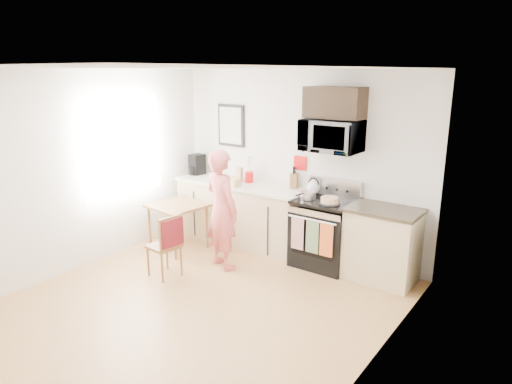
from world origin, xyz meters
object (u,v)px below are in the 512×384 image
Objects in this scene: person at (222,210)px; cake at (330,201)px; dining_table at (178,209)px; range at (324,234)px; microwave at (332,136)px; chair at (169,239)px.

person is 5.89× the size of cake.
range is at bearing 19.58° from dining_table.
microwave is 1.04× the size of dining_table.
range is 4.26× the size of cake.
range is 1.42m from person.
person is 1.92× the size of chair.
microwave reaches higher than dining_table.
microwave is 0.47× the size of person.
range is at bearing -89.94° from microwave.
person reaches higher than dining_table.
dining_table is at bearing -165.25° from cake.
chair is at bearing -50.83° from dining_table.
microwave is (-0.00, 0.10, 1.32)m from range.
chair is (0.65, -0.80, -0.06)m from dining_table.
person is at bearing -138.81° from microwave.
dining_table is at bearing -157.85° from microwave.
range reaches higher than cake.
cake reaches higher than chair.
chair is at bearing -130.34° from microwave.
dining_table is at bearing 135.67° from chair.
person is at bearing -142.10° from range.
range is 1.60× the size of dining_table.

